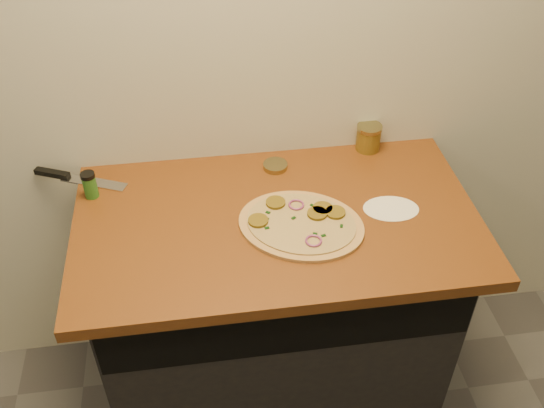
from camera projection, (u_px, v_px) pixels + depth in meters
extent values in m
cube|color=beige|center=(261.00, 25.00, 1.76)|extent=(4.00, 0.02, 2.70)
cube|color=black|center=(275.00, 311.00, 2.12)|extent=(1.10, 0.60, 0.86)
cube|color=brown|center=(277.00, 221.00, 1.81)|extent=(1.20, 0.70, 0.04)
cylinder|color=tan|center=(301.00, 225.00, 1.76)|extent=(0.48, 0.48, 0.01)
cylinder|color=beige|center=(301.00, 223.00, 1.75)|extent=(0.42, 0.42, 0.00)
cylinder|color=brown|center=(335.00, 212.00, 1.78)|extent=(0.06, 0.06, 0.01)
cylinder|color=brown|center=(323.00, 208.00, 1.79)|extent=(0.06, 0.06, 0.01)
cylinder|color=brown|center=(258.00, 221.00, 1.75)|extent=(0.06, 0.06, 0.01)
cylinder|color=brown|center=(317.00, 213.00, 1.77)|extent=(0.06, 0.06, 0.01)
cylinder|color=brown|center=(276.00, 203.00, 1.81)|extent=(0.06, 0.06, 0.01)
torus|color=#85326D|center=(314.00, 241.00, 1.69)|extent=(0.05, 0.05, 0.01)
torus|color=#85326D|center=(296.00, 205.00, 1.81)|extent=(0.05, 0.05, 0.01)
cube|color=black|center=(274.00, 207.00, 1.80)|extent=(0.02, 0.02, 0.00)
cube|color=black|center=(341.00, 226.00, 1.74)|extent=(0.01, 0.02, 0.00)
cube|color=black|center=(267.00, 228.00, 1.73)|extent=(0.01, 0.01, 0.00)
cube|color=black|center=(324.00, 236.00, 1.71)|extent=(0.01, 0.01, 0.00)
cube|color=black|center=(267.00, 219.00, 1.76)|extent=(0.02, 0.02, 0.00)
cube|color=black|center=(294.00, 218.00, 1.76)|extent=(0.02, 0.01, 0.00)
cube|color=black|center=(312.00, 205.00, 1.81)|extent=(0.01, 0.02, 0.00)
cube|color=black|center=(268.00, 212.00, 1.78)|extent=(0.02, 0.01, 0.00)
cube|color=black|center=(315.00, 234.00, 1.71)|extent=(0.02, 0.01, 0.00)
cube|color=#B7BAC1|center=(94.00, 182.00, 1.92)|extent=(0.21, 0.12, 0.00)
cube|color=black|center=(52.00, 173.00, 1.94)|extent=(0.12, 0.07, 0.02)
cylinder|color=#8F8553|center=(275.00, 166.00, 1.97)|extent=(0.09, 0.09, 0.02)
cylinder|color=#9E2C0F|center=(368.00, 139.00, 2.04)|extent=(0.08, 0.08, 0.08)
cylinder|color=#8F8553|center=(370.00, 128.00, 2.01)|extent=(0.08, 0.08, 0.01)
cylinder|color=#2C6720|center=(90.00, 187.00, 1.84)|extent=(0.04, 0.04, 0.07)
cylinder|color=black|center=(87.00, 175.00, 1.82)|extent=(0.04, 0.04, 0.01)
cylinder|color=white|center=(391.00, 209.00, 1.82)|extent=(0.19, 0.19, 0.00)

